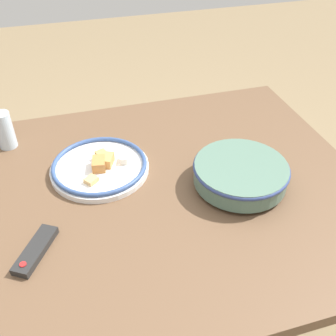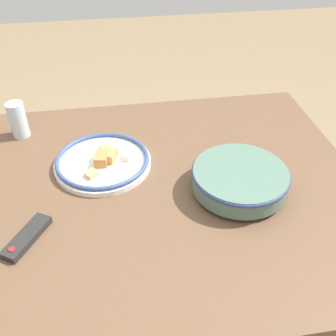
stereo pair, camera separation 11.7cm
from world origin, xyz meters
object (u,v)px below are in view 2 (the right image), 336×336
food_plate (103,161)px  tv_remote (27,237)px  noodle_bowl (240,179)px  drinking_glass (18,120)px

food_plate → tv_remote: (0.21, 0.29, -0.01)m
noodle_bowl → food_plate: 0.44m
noodle_bowl → food_plate: (0.40, -0.19, -0.03)m
noodle_bowl → drinking_glass: drinking_glass is taller
food_plate → tv_remote: size_ratio=1.97×
noodle_bowl → drinking_glass: 0.80m
food_plate → tv_remote: food_plate is taller
noodle_bowl → tv_remote: 0.61m
food_plate → drinking_glass: bearing=-38.3°
noodle_bowl → tv_remote: (0.60, 0.10, -0.03)m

